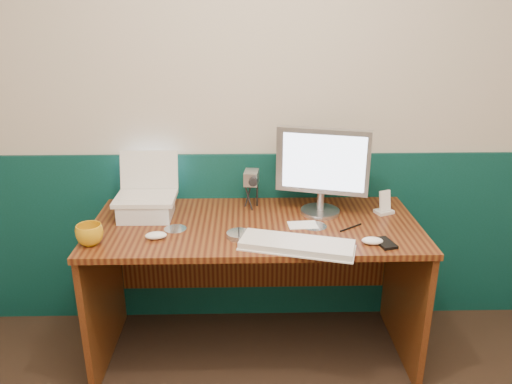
{
  "coord_description": "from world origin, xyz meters",
  "views": [
    {
      "loc": [
        -0.17,
        -0.85,
        1.74
      ],
      "look_at": [
        -0.12,
        1.23,
        0.97
      ],
      "focal_mm": 35.0,
      "sensor_mm": 36.0,
      "label": 1
    }
  ],
  "objects_px": {
    "desk": "(255,290)",
    "camcorder": "(251,191)",
    "monitor": "(322,170)",
    "keyboard": "(297,245)",
    "mug": "(90,235)",
    "laptop": "(144,177)"
  },
  "relations": [
    {
      "from": "laptop",
      "to": "keyboard",
      "type": "relative_size",
      "value": 0.6
    },
    {
      "from": "laptop",
      "to": "monitor",
      "type": "distance_m",
      "value": 0.88
    },
    {
      "from": "desk",
      "to": "laptop",
      "type": "distance_m",
      "value": 0.81
    },
    {
      "from": "monitor",
      "to": "mug",
      "type": "xyz_separation_m",
      "value": [
        -1.08,
        -0.34,
        -0.18
      ]
    },
    {
      "from": "monitor",
      "to": "mug",
      "type": "height_order",
      "value": "monitor"
    },
    {
      "from": "laptop",
      "to": "keyboard",
      "type": "bearing_deg",
      "value": -26.74
    },
    {
      "from": "mug",
      "to": "camcorder",
      "type": "xyz_separation_m",
      "value": [
        0.72,
        0.42,
        0.05
      ]
    },
    {
      "from": "monitor",
      "to": "camcorder",
      "type": "relative_size",
      "value": 2.41
    },
    {
      "from": "desk",
      "to": "mug",
      "type": "relative_size",
      "value": 13.34
    },
    {
      "from": "laptop",
      "to": "mug",
      "type": "xyz_separation_m",
      "value": [
        -0.19,
        -0.31,
        -0.16
      ]
    },
    {
      "from": "monitor",
      "to": "camcorder",
      "type": "xyz_separation_m",
      "value": [
        -0.35,
        0.08,
        -0.13
      ]
    },
    {
      "from": "desk",
      "to": "mug",
      "type": "height_order",
      "value": "mug"
    },
    {
      "from": "laptop",
      "to": "camcorder",
      "type": "bearing_deg",
      "value": 12.49
    },
    {
      "from": "desk",
      "to": "camcorder",
      "type": "distance_m",
      "value": 0.52
    },
    {
      "from": "monitor",
      "to": "keyboard",
      "type": "height_order",
      "value": "monitor"
    },
    {
      "from": "desk",
      "to": "camcorder",
      "type": "relative_size",
      "value": 8.39
    },
    {
      "from": "laptop",
      "to": "mug",
      "type": "bearing_deg",
      "value": -122.2
    },
    {
      "from": "keyboard",
      "to": "mug",
      "type": "relative_size",
      "value": 4.11
    },
    {
      "from": "desk",
      "to": "laptop",
      "type": "height_order",
      "value": "laptop"
    },
    {
      "from": "laptop",
      "to": "camcorder",
      "type": "xyz_separation_m",
      "value": [
        0.53,
        0.11,
        -0.12
      ]
    },
    {
      "from": "desk",
      "to": "camcorder",
      "type": "bearing_deg",
      "value": 94.25
    },
    {
      "from": "camcorder",
      "to": "monitor",
      "type": "bearing_deg",
      "value": -5.97
    }
  ]
}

